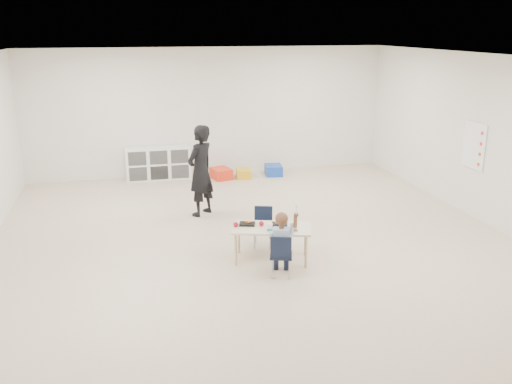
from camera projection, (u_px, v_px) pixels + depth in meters
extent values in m
plane|color=beige|center=(259.00, 247.00, 8.25)|extent=(9.00, 9.00, 0.00)
plane|color=white|center=(259.00, 58.00, 7.42)|extent=(9.00, 9.00, 0.00)
cube|color=white|center=(210.00, 112.00, 12.01)|extent=(8.00, 0.02, 2.80)
cube|color=white|center=(420.00, 307.00, 3.66)|extent=(8.00, 0.02, 2.80)
cube|color=white|center=(499.00, 144.00, 8.74)|extent=(0.02, 9.00, 2.80)
cube|color=beige|center=(272.00, 228.00, 7.65)|extent=(1.21, 0.86, 0.03)
cube|color=black|center=(280.00, 225.00, 7.70)|extent=(0.26, 0.22, 0.03)
cube|color=black|center=(247.00, 224.00, 7.72)|extent=(0.26, 0.22, 0.03)
cube|color=white|center=(270.00, 227.00, 7.49)|extent=(0.09, 0.09, 0.10)
ellipsoid|color=tan|center=(293.00, 228.00, 7.51)|extent=(0.09, 0.09, 0.07)
sphere|color=maroon|center=(261.00, 224.00, 7.67)|extent=(0.07, 0.07, 0.07)
sphere|color=maroon|center=(236.00, 225.00, 7.64)|extent=(0.07, 0.07, 0.07)
cube|color=white|center=(158.00, 163.00, 11.85)|extent=(1.40, 0.40, 0.70)
cube|color=white|center=(474.00, 145.00, 9.34)|extent=(0.02, 0.60, 0.80)
imported|color=black|center=(201.00, 171.00, 9.44)|extent=(0.69, 0.68, 1.61)
cube|color=red|center=(221.00, 173.00, 11.91)|extent=(0.48, 0.55, 0.23)
cube|color=gold|center=(244.00, 173.00, 12.00)|extent=(0.36, 0.44, 0.20)
cube|color=#1640A8|center=(274.00, 170.00, 12.21)|extent=(0.41, 0.50, 0.22)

